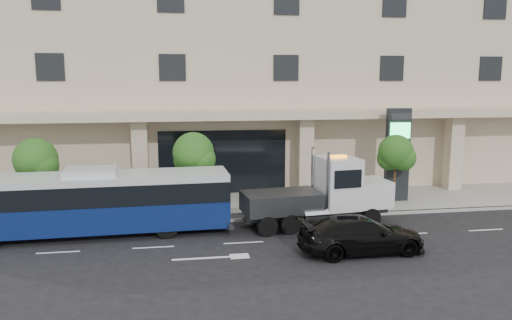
# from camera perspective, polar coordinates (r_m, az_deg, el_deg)

# --- Properties ---
(ground) EXTENTS (120.00, 120.00, 0.00)m
(ground) POSITION_cam_1_polar(r_m,az_deg,el_deg) (24.27, -1.92, -8.31)
(ground) COLOR black
(ground) RESTS_ON ground
(sidewalk) EXTENTS (120.00, 6.00, 0.15)m
(sidewalk) POSITION_cam_1_polar(r_m,az_deg,el_deg) (29.02, -3.18, -5.22)
(sidewalk) COLOR gray
(sidewalk) RESTS_ON ground
(curb) EXTENTS (120.00, 0.30, 0.15)m
(curb) POSITION_cam_1_polar(r_m,az_deg,el_deg) (26.15, -2.48, -6.85)
(curb) COLOR gray
(curb) RESTS_ON ground
(convention_center) EXTENTS (60.00, 17.60, 20.00)m
(convention_center) POSITION_cam_1_polar(r_m,az_deg,el_deg) (38.58, -4.99, 13.16)
(convention_center) COLOR #BAA78B
(convention_center) RESTS_ON ground
(tree_left) EXTENTS (2.27, 2.20, 4.22)m
(tree_left) POSITION_cam_1_polar(r_m,az_deg,el_deg) (27.79, -23.82, -0.25)
(tree_left) COLOR #422B19
(tree_left) RESTS_ON sidewalk
(tree_mid) EXTENTS (2.28, 2.20, 4.38)m
(tree_mid) POSITION_cam_1_polar(r_m,az_deg,el_deg) (26.87, -7.11, 0.49)
(tree_mid) COLOR #422B19
(tree_mid) RESTS_ON sidewalk
(tree_right) EXTENTS (2.10, 2.00, 4.04)m
(tree_right) POSITION_cam_1_polar(r_m,az_deg,el_deg) (29.62, 15.72, 0.59)
(tree_right) COLOR #422B19
(tree_right) RESTS_ON sidewalk
(city_bus) EXTENTS (12.83, 3.10, 3.23)m
(city_bus) POSITION_cam_1_polar(r_m,az_deg,el_deg) (24.66, -18.22, -4.53)
(city_bus) COLOR black
(city_bus) RESTS_ON ground
(tow_truck) EXTENTS (8.60, 2.91, 3.89)m
(tow_truck) POSITION_cam_1_polar(r_m,az_deg,el_deg) (25.25, 7.74, -3.92)
(tow_truck) COLOR #2D3033
(tow_truck) RESTS_ON ground
(black_sedan) EXTENTS (5.47, 2.36, 1.57)m
(black_sedan) POSITION_cam_1_polar(r_m,az_deg,el_deg) (21.88, 11.97, -8.34)
(black_sedan) COLOR black
(black_sedan) RESTS_ON ground
(signage_pylon) EXTENTS (1.39, 0.57, 5.49)m
(signage_pylon) POSITION_cam_1_polar(r_m,az_deg,el_deg) (30.56, 15.85, 0.66)
(signage_pylon) COLOR black
(signage_pylon) RESTS_ON sidewalk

